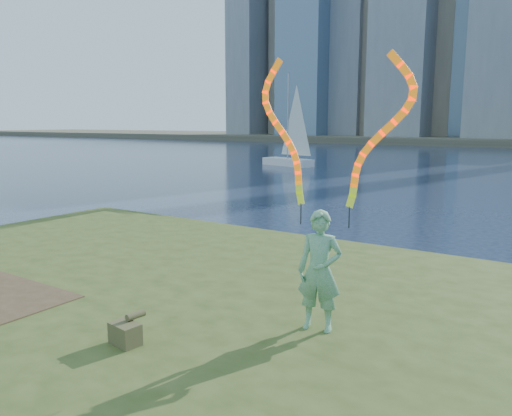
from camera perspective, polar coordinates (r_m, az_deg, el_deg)
The scene contains 5 objects.
ground at distance 9.92m, azimuth -8.56°, elevation -12.24°, with size 320.00×320.00×0.00m, color #17233A.
grassy_knoll at distance 8.38m, azimuth -19.55°, elevation -14.46°, with size 20.00×18.00×0.80m.
woman_with_ribbons at distance 6.94m, azimuth 7.49°, elevation -2.79°, with size 2.05×0.60×4.09m.
canvas_bag at distance 7.00m, azimuth -14.64°, elevation -13.60°, with size 0.44×0.50×0.39m.
sailboat at distance 43.43m, azimuth 3.90°, elevation 6.60°, with size 5.21×2.82×7.86m.
Camera 1 is at (6.24, -6.77, 3.69)m, focal length 35.00 mm.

